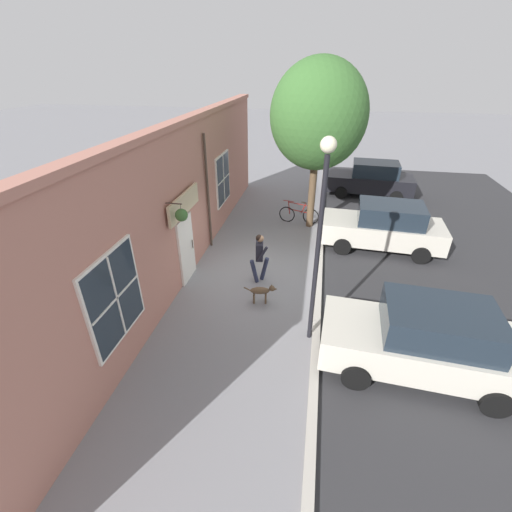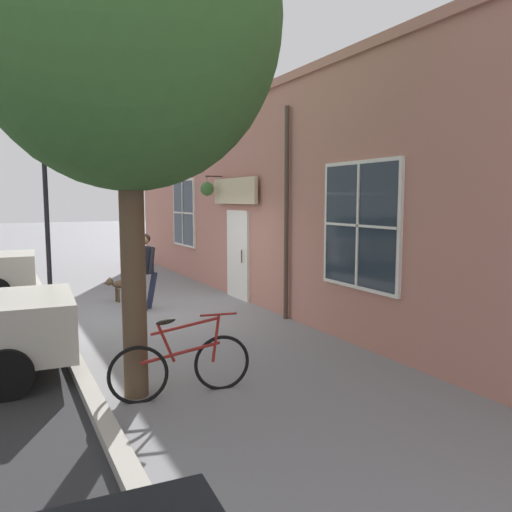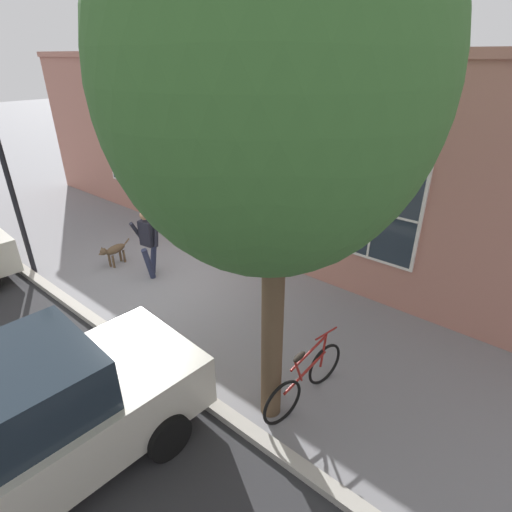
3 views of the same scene
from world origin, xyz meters
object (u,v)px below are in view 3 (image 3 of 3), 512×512
object	(u,v)px
leaning_bicycle	(305,380)
parked_car_mid_block	(13,432)
dog_on_leash	(114,251)
pedestrian_walking	(148,237)
street_tree_by_curb	(277,89)

from	to	relation	value
leaning_bicycle	parked_car_mid_block	world-z (taller)	parked_car_mid_block
dog_on_leash	leaning_bicycle	world-z (taller)	leaning_bicycle
dog_on_leash	leaning_bicycle	size ratio (longest dim) A/B	0.56
pedestrian_walking	parked_car_mid_block	bearing A→B (deg)	36.75
pedestrian_walking	leaning_bicycle	distance (m)	4.95
parked_car_mid_block	leaning_bicycle	bearing A→B (deg)	151.03
pedestrian_walking	street_tree_by_curb	world-z (taller)	street_tree_by_curb
leaning_bicycle	dog_on_leash	bearing A→B (deg)	-95.84
street_tree_by_curb	dog_on_leash	bearing A→B (deg)	-101.10
leaning_bicycle	parked_car_mid_block	distance (m)	3.71
leaning_bicycle	pedestrian_walking	bearing A→B (deg)	-100.26
dog_on_leash	leaning_bicycle	xyz separation A→B (m)	(0.61, 5.95, -0.02)
dog_on_leash	leaning_bicycle	bearing A→B (deg)	84.16
dog_on_leash	leaning_bicycle	distance (m)	5.98
street_tree_by_curb	parked_car_mid_block	xyz separation A→B (m)	(2.71, -1.53, -3.46)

